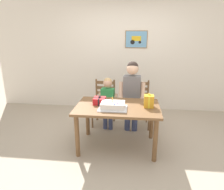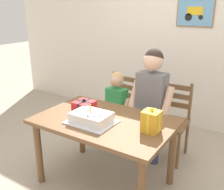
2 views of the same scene
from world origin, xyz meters
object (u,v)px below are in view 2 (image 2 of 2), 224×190
Objects in this scene: gift_box_beside_cake at (84,106)px; chair_left at (119,109)px; dining_table at (105,129)px; chair_right at (170,120)px; child_younger at (117,104)px; birthday_cake at (91,118)px; child_older at (151,96)px; gift_box_red_large at (151,121)px.

chair_left reaches higher than gift_box_beside_cake.
dining_table is 0.35m from gift_box_beside_cake.
chair_right is 0.88× the size of child_younger.
gift_box_beside_cake reaches higher than dining_table.
gift_box_beside_cake is (-0.24, 0.20, 0.00)m from birthday_cake.
gift_box_beside_cake is at bearing -133.17° from child_older.
birthday_cake is at bearing -166.36° from gift_box_red_large.
gift_box_beside_cake is at bearing 166.98° from dining_table.
dining_table is 0.95m from chair_right.
chair_left is at bearing 106.39° from birthday_cake.
gift_box_beside_cake is 0.22× the size of chair_left.
dining_table is at bearing -67.74° from chair_left.
child_older is (0.21, 0.62, 0.20)m from dining_table.
gift_box_red_large is at bearing -81.48° from chair_right.
dining_table is 0.69m from child_older.
child_older is 0.49m from child_younger.
birthday_cake is 0.57m from gift_box_red_large.
chair_right is 0.46m from child_older.
gift_box_red_large is at bearing -65.95° from child_older.
birthday_cake is 0.48× the size of chair_left.
chair_right reaches higher than birthday_cake.
gift_box_red_large reaches higher than chair_left.
child_younger is at bearing 111.27° from dining_table.
gift_box_red_large is (0.55, 0.13, 0.05)m from birthday_cake.
child_younger reaches higher than gift_box_beside_cake.
birthday_cake is at bearing -73.61° from chair_left.
chair_left is at bearing 114.65° from child_younger.
chair_right is (0.36, 0.87, -0.16)m from dining_table.
child_older reaches higher than birthday_cake.
chair_left is 0.88× the size of child_younger.
gift_box_beside_cake is 0.57m from child_younger.
child_older is at bearing 71.03° from dining_table.
gift_box_beside_cake is 0.19× the size of child_younger.
child_younger is (-0.73, 0.61, -0.19)m from gift_box_red_large.
birthday_cake reaches higher than gift_box_beside_cake.
birthday_cake is 2.20× the size of gift_box_beside_cake.
child_younger reaches higher than chair_right.
birthday_cake is 0.48× the size of chair_right.
gift_box_beside_cake is at bearing 175.36° from gift_box_red_large.
child_older is at bearing -0.09° from child_younger.
chair_right is at bearing 60.11° from child_older.
chair_left reaches higher than birthday_cake.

